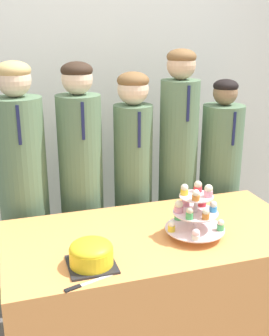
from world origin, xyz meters
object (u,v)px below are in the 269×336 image
object	(u,v)px
student_0	(24,197)
student_1	(82,191)
student_3	(177,175)
student_4	(219,186)
cake_knife	(82,285)
round_cake	(91,253)
cupcake_stand	(195,212)
student_2	(133,187)

from	to	relation	value
student_0	student_1	distance (m)	0.36
student_3	student_4	size ratio (longest dim) A/B	1.14
cake_knife	student_4	bearing A→B (deg)	23.17
round_cake	student_1	size ratio (longest dim) A/B	0.14
round_cake	student_4	world-z (taller)	student_4
round_cake	cupcake_stand	xyz separation A→B (m)	(0.57, 0.13, 0.07)
cupcake_stand	round_cake	bearing A→B (deg)	-167.44
cake_knife	student_2	bearing A→B (deg)	44.89
cupcake_stand	student_0	world-z (taller)	student_0
student_3	student_4	distance (m)	0.34
cake_knife	student_0	bearing A→B (deg)	83.29
cake_knife	student_0	distance (m)	0.99
round_cake	cupcake_stand	size ratio (longest dim) A/B	0.70
cake_knife	student_2	distance (m)	1.11
cake_knife	cupcake_stand	bearing A→B (deg)	5.97
student_3	student_4	bearing A→B (deg)	-0.00
cake_knife	student_1	world-z (taller)	student_1
cupcake_stand	student_0	xyz separation A→B (m)	(-0.81, 0.71, -0.10)
student_3	cake_knife	bearing A→B (deg)	-130.73
student_2	round_cake	bearing A→B (deg)	-118.58
cake_knife	student_0	xyz separation A→B (m)	(-0.17, 0.97, 0.03)
cake_knife	student_3	xyz separation A→B (m)	(0.84, 0.97, 0.07)
student_0	cake_knife	bearing A→B (deg)	-79.88
student_1	student_4	world-z (taller)	student_1
student_1	student_3	xyz separation A→B (m)	(0.66, -0.00, 0.04)
student_0	student_3	distance (m)	1.01
round_cake	student_2	distance (m)	0.95
round_cake	student_0	bearing A→B (deg)	106.36
cake_knife	student_4	xyz separation A→B (m)	(1.16, 0.97, -0.05)
student_1	student_2	size ratio (longest dim) A/B	1.05
cupcake_stand	student_1	size ratio (longest dim) A/B	0.20
student_2	student_3	bearing A→B (deg)	0.00
round_cake	student_2	xyz separation A→B (m)	(0.45, 0.83, -0.04)
cake_knife	cupcake_stand	world-z (taller)	cupcake_stand
student_1	student_4	size ratio (longest dim) A/B	1.09
student_1	student_4	xyz separation A→B (m)	(0.98, -0.00, -0.08)
round_cake	cake_knife	world-z (taller)	round_cake
student_2	student_0	bearing A→B (deg)	180.00
round_cake	cake_knife	size ratio (longest dim) A/B	0.91
student_3	student_4	world-z (taller)	student_3
student_1	student_0	bearing A→B (deg)	180.00
cake_knife	cupcake_stand	size ratio (longest dim) A/B	0.77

